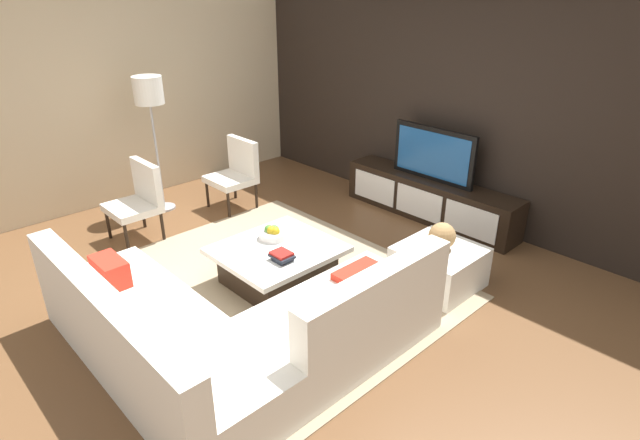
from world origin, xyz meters
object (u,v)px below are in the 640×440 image
object	(u,v)px
book_stack	(282,256)
fruit_bowl	(273,233)
accent_chair_far	(236,170)
decorative_ball	(442,236)
accent_chair_near	(139,197)
television	(433,154)
ottoman	(439,267)
coffee_table	(278,264)
floor_lamp	(149,98)
media_console	(429,199)
sectional_couch	(229,330)

from	to	relation	value
book_stack	fruit_bowl	bearing A→B (deg)	151.29
fruit_bowl	accent_chair_far	world-z (taller)	accent_chair_far
decorative_ball	fruit_bowl	bearing A→B (deg)	-142.42
accent_chair_near	television	bearing A→B (deg)	65.40
accent_chair_near	ottoman	xyz separation A→B (m)	(2.91, 1.56, -0.29)
coffee_table	floor_lamp	bearing A→B (deg)	178.27
media_console	decorative_ball	bearing A→B (deg)	-51.02
floor_lamp	ottoman	bearing A→B (deg)	16.03
accent_chair_near	decorative_ball	world-z (taller)	accent_chair_near
media_console	accent_chair_far	xyz separation A→B (m)	(-1.92, -1.47, 0.24)
sectional_couch	book_stack	size ratio (longest dim) A/B	11.71
floor_lamp	coffee_table	bearing A→B (deg)	-1.73
television	sectional_couch	bearing A→B (deg)	-81.02
floor_lamp	ottoman	size ratio (longest dim) A/B	2.37
sectional_couch	accent_chair_far	distance (m)	3.04
ottoman	accent_chair_far	distance (m)	2.93
floor_lamp	accent_chair_far	xyz separation A→B (m)	(0.58, 0.75, -0.92)
ottoman	book_stack	distance (m)	1.49
ottoman	book_stack	bearing A→B (deg)	-125.93
coffee_table	decorative_ball	bearing A→B (deg)	44.66
coffee_table	floor_lamp	distance (m)	2.69
accent_chair_near	floor_lamp	xyz separation A→B (m)	(-0.58, 0.55, 0.92)
media_console	accent_chair_near	size ratio (longest dim) A/B	2.62
coffee_table	book_stack	distance (m)	0.33
media_console	ottoman	xyz separation A→B (m)	(0.99, -1.22, -0.05)
ottoman	fruit_bowl	bearing A→B (deg)	-142.42
media_console	fruit_bowl	xyz separation A→B (m)	(-0.28, -2.20, 0.18)
ottoman	accent_chair_far	size ratio (longest dim) A/B	0.80
book_stack	accent_chair_near	bearing A→B (deg)	-170.00
fruit_bowl	television	bearing A→B (deg)	82.72
television	sectional_couch	world-z (taller)	television
television	ottoman	world-z (taller)	television
floor_lamp	decorative_ball	size ratio (longest dim) A/B	6.59
floor_lamp	accent_chair_far	bearing A→B (deg)	52.17
sectional_couch	accent_chair_near	size ratio (longest dim) A/B	2.77
accent_chair_near	decorative_ball	bearing A→B (deg)	38.19
accent_chair_far	decorative_ball	xyz separation A→B (m)	(2.91, 0.25, 0.04)
ottoman	television	bearing A→B (deg)	128.97
media_console	ottoman	world-z (taller)	media_console
media_console	coffee_table	bearing A→B (deg)	-92.49
television	fruit_bowl	bearing A→B (deg)	-97.28
accent_chair_far	television	bearing A→B (deg)	28.31
floor_lamp	book_stack	xyz separation A→B (m)	(2.62, -0.19, -0.99)
coffee_table	fruit_bowl	xyz separation A→B (m)	(-0.18, 0.10, 0.23)
television	book_stack	size ratio (longest dim) A/B	5.33
media_console	book_stack	world-z (taller)	media_console
sectional_couch	decorative_ball	bearing A→B (deg)	77.06
accent_chair_near	accent_chair_far	world-z (taller)	same
media_console	floor_lamp	xyz separation A→B (m)	(-2.50, -2.22, 1.16)
ottoman	book_stack	xyz separation A→B (m)	(-0.87, -1.20, 0.22)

